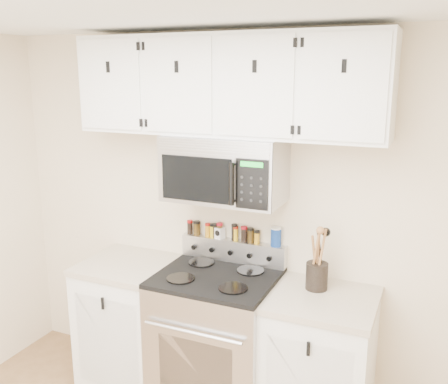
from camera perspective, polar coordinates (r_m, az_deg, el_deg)
name	(u,v)px	position (r m, az deg, el deg)	size (l,w,h in m)	color
back_wall	(235,218)	(3.45, 1.30, -2.97)	(3.50, 0.01, 2.50)	beige
range	(217,340)	(3.48, -0.84, -16.50)	(0.76, 0.65, 1.10)	#B7B7BA
base_cabinet_left	(132,321)	(3.81, -10.49, -14.34)	(0.64, 0.62, 0.92)	white
base_cabinet_right	(319,365)	(3.33, 10.83, -18.82)	(0.64, 0.62, 0.92)	white
microwave	(224,169)	(3.19, 0.04, 2.68)	(0.76, 0.44, 0.42)	#9E9EA3
upper_cabinets	(226,85)	(3.15, 0.22, 12.09)	(2.00, 0.35, 0.62)	white
utensil_crock	(317,274)	(3.17, 10.57, -9.18)	(0.14, 0.14, 0.39)	black
kitchen_timer	(219,233)	(3.49, -0.55, -4.67)	(0.07, 0.06, 0.08)	white
salt_canister	(276,237)	(3.34, 5.95, -5.11)	(0.07, 0.07, 0.13)	navy
spice_jar_0	(190,227)	(3.58, -3.92, -4.02)	(0.04, 0.04, 0.10)	black
spice_jar_1	(197,228)	(3.56, -3.13, -4.13)	(0.05, 0.05, 0.10)	#412E0F
spice_jar_2	(208,230)	(3.52, -1.87, -4.34)	(0.04, 0.04, 0.10)	#C78917
spice_jar_3	(213,230)	(3.51, -1.29, -4.41)	(0.04, 0.04, 0.10)	gold
spice_jar_4	(215,231)	(3.50, -0.98, -4.43)	(0.04, 0.04, 0.10)	black
spice_jar_5	(220,230)	(3.48, -0.49, -4.41)	(0.04, 0.04, 0.11)	#462B10
spice_jar_6	(234,232)	(3.44, 1.20, -4.61)	(0.04, 0.04, 0.11)	black
spice_jar_7	(235,233)	(3.44, 1.27, -4.73)	(0.04, 0.04, 0.10)	yellow
spice_jar_8	(244,234)	(3.42, 2.31, -4.82)	(0.04, 0.04, 0.11)	black
spice_jar_9	(251,235)	(3.40, 3.06, -4.96)	(0.04, 0.04, 0.10)	#3E2C0F
spice_jar_10	(257,237)	(3.39, 3.79, -5.14)	(0.04, 0.04, 0.09)	gold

